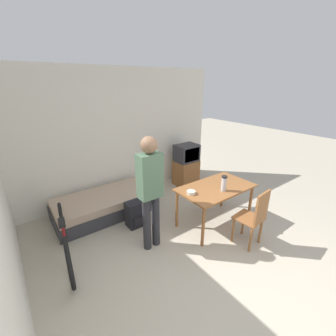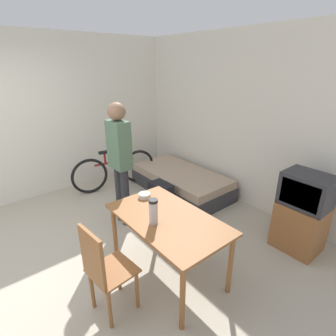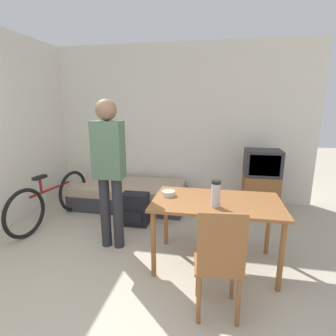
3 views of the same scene
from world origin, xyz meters
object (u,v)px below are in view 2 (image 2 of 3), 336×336
Objects in this scene: thermos_flask at (153,210)px; person_standing at (120,156)px; tv at (302,213)px; dining_table at (168,225)px; wooden_chair at (103,269)px; daybed at (181,181)px; mate_bowl at (145,195)px; backpack at (161,197)px; bicycle at (115,170)px.

person_standing is at bearing 165.12° from thermos_flask.
tv is 1.90m from thermos_flask.
dining_table is 0.28m from thermos_flask.
wooden_chair is (0.04, -0.76, -0.12)m from dining_table.
daybed is at bearing -177.75° from tv.
thermos_flask is 1.86× the size of mate_bowl.
thermos_flask reaches higher than wooden_chair.
tv is 2.00m from backpack.
tv is 1.07× the size of wooden_chair.
person_standing is (-1.91, -1.41, 0.53)m from tv.
wooden_chair is 6.74× the size of mate_bowl.
tv is 3.86× the size of thermos_flask.
thermos_flask is at bearing -14.88° from person_standing.
bicycle is 2.53m from thermos_flask.
bicycle is at bearing 162.84° from mate_bowl.
person_standing is (0.23, -1.33, 0.84)m from daybed.
wooden_chair is at bearing -85.35° from thermos_flask.
backpack is (-1.12, 0.94, -0.64)m from thermos_flask.
tv is 0.58× the size of person_standing.
bicycle is 0.91× the size of person_standing.
mate_bowl is (-0.51, 0.06, 0.11)m from dining_table.
thermos_flask is (1.21, -0.32, -0.16)m from person_standing.
wooden_chair is at bearing -87.31° from dining_table.
thermos_flask is (-0.01, -0.17, 0.23)m from dining_table.
thermos_flask is at bearing -24.90° from mate_bowl.
thermos_flask reaches higher than dining_table.
wooden_chair is 2.77m from bicycle.
wooden_chair is 1.63m from person_standing.
mate_bowl reaches higher than dining_table.
daybed is 1.42× the size of dining_table.
wooden_chair is at bearing -56.42° from daybed.
dining_table is (-0.68, -1.56, 0.14)m from tv.
wooden_chair is at bearing -30.17° from bicycle.
person_standing reaches higher than backpack.
person_standing is 1.26m from thermos_flask.
wooden_chair reaches higher than daybed.
tv is at bearing 68.09° from thermos_flask.
tv is at bearing 36.49° from person_standing.
tv is at bearing 23.44° from backpack.
mate_bowl reaches higher than bicycle.
dining_table is 1.43m from backpack.
person_standing is at bearing -143.51° from tv.
person_standing is at bearing -98.25° from backpack.
backpack is (0.09, 0.62, -0.80)m from person_standing.
wooden_chair is 3.62× the size of thermos_flask.
dining_table is 0.77m from wooden_chair.
backpack is at bearing 81.75° from person_standing.
mate_bowl is (1.84, -0.57, 0.42)m from bicycle.
person_standing is 6.64× the size of thermos_flask.
dining_table is 0.53m from mate_bowl.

